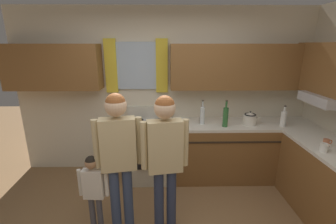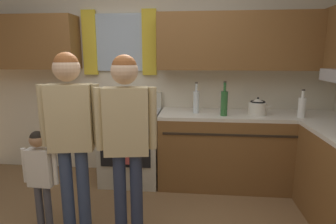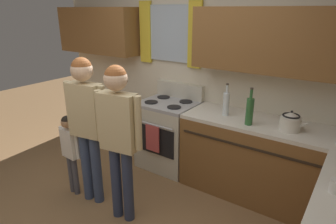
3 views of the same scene
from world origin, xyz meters
The scene contains 10 objects.
back_wall_unit centered at (0.04, 1.82, 1.47)m, with size 4.60×0.42×2.60m.
kitchen_counter_run centered at (1.52, 1.17, 0.45)m, with size 2.14×1.95×0.90m.
stove_oven centered at (-0.21, 1.54, 0.47)m, with size 0.71×0.67×1.10m.
bottle_milk_white centered at (1.75, 1.38, 1.02)m, with size 0.08×0.08×0.31m.
bottle_tall_clear centered at (0.59, 1.51, 1.04)m, with size 0.07×0.07×0.37m.
bottle_wine_green centered at (0.91, 1.39, 1.05)m, with size 0.08×0.08×0.39m.
stovetop_kettle centered at (1.29, 1.47, 1.00)m, with size 0.27×0.20×0.21m.
adult_holding_child centered at (-0.45, 0.41, 1.01)m, with size 0.49×0.22×1.60m.
adult_in_plaid centered at (0.03, 0.38, 1.00)m, with size 0.49×0.21×1.58m.
small_child centered at (-0.73, 0.37, 0.60)m, with size 0.32×0.13×0.96m.
Camera 2 is at (0.57, -1.73, 1.58)m, focal length 29.53 mm.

